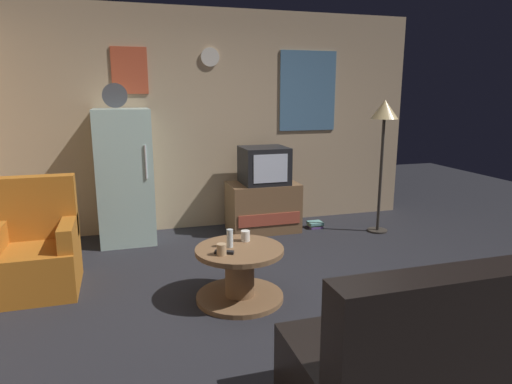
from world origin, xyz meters
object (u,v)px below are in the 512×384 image
(coffee_table, at_px, (240,274))
(wine_glass, at_px, (230,238))
(fridge, at_px, (125,176))
(couch, at_px, (457,359))
(remote_control, at_px, (224,252))
(armchair, at_px, (36,252))
(tv_stand, at_px, (263,207))
(mug_ceramic_white, at_px, (245,236))
(mug_ceramic_tan, at_px, (222,249))
(crt_tv, at_px, (264,165))
(book_stack, at_px, (315,225))
(standing_lamp, at_px, (384,120))

(coffee_table, xyz_separation_m, wine_glass, (-0.07, 0.04, 0.30))
(fridge, distance_m, couch, 3.84)
(remote_control, bearing_deg, coffee_table, 57.09)
(armchair, bearing_deg, wine_glass, -23.10)
(tv_stand, relative_size, armchair, 0.88)
(fridge, bearing_deg, mug_ceramic_white, -60.83)
(fridge, height_order, couch, fridge)
(wine_glass, bearing_deg, mug_ceramic_tan, -123.27)
(fridge, height_order, armchair, fridge)
(wine_glass, relative_size, couch, 0.09)
(crt_tv, height_order, book_stack, crt_tv)
(crt_tv, xyz_separation_m, standing_lamp, (1.33, -0.45, 0.54))
(remote_control, bearing_deg, wine_glass, 84.93)
(fridge, distance_m, tv_stand, 1.67)
(tv_stand, distance_m, crt_tv, 0.52)
(mug_ceramic_tan, distance_m, armchair, 1.68)
(mug_ceramic_tan, xyz_separation_m, remote_control, (0.03, 0.02, -0.03))
(remote_control, relative_size, armchair, 0.16)
(standing_lamp, bearing_deg, armchair, -170.74)
(standing_lamp, xyz_separation_m, coffee_table, (-2.10, -1.31, -1.14))
(crt_tv, height_order, coffee_table, crt_tv)
(fridge, height_order, mug_ceramic_white, fridge)
(tv_stand, bearing_deg, mug_ceramic_white, -112.50)
(crt_tv, xyz_separation_m, remote_control, (-0.92, -1.85, -0.36))
(standing_lamp, distance_m, couch, 3.39)
(mug_ceramic_tan, distance_m, book_stack, 2.44)
(remote_control, relative_size, couch, 0.09)
(mug_ceramic_tan, bearing_deg, couch, -58.49)
(couch, bearing_deg, coffee_table, 114.84)
(standing_lamp, xyz_separation_m, wine_glass, (-2.16, -1.27, -0.84))
(standing_lamp, distance_m, wine_glass, 2.65)
(armchair, relative_size, couch, 0.56)
(fridge, relative_size, tv_stand, 2.11)
(coffee_table, relative_size, mug_ceramic_tan, 8.00)
(wine_glass, bearing_deg, coffee_table, -31.26)
(mug_ceramic_white, distance_m, armchair, 1.81)
(armchair, bearing_deg, crt_tv, 23.73)
(coffee_table, bearing_deg, wine_glass, 148.74)
(crt_tv, bearing_deg, book_stack, -7.46)
(standing_lamp, relative_size, remote_control, 10.60)
(standing_lamp, xyz_separation_m, book_stack, (-0.67, 0.36, -1.32))
(tv_stand, distance_m, wine_glass, 1.92)
(fridge, distance_m, coffee_table, 2.09)
(crt_tv, xyz_separation_m, armchair, (-2.39, -1.05, -0.48))
(coffee_table, xyz_separation_m, mug_ceramic_tan, (-0.17, -0.12, 0.27))
(standing_lamp, height_order, couch, standing_lamp)
(tv_stand, relative_size, coffee_table, 1.17)
(couch, xyz_separation_m, book_stack, (0.67, 3.30, -0.27))
(book_stack, bearing_deg, armchair, -162.40)
(tv_stand, bearing_deg, remote_control, -116.02)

